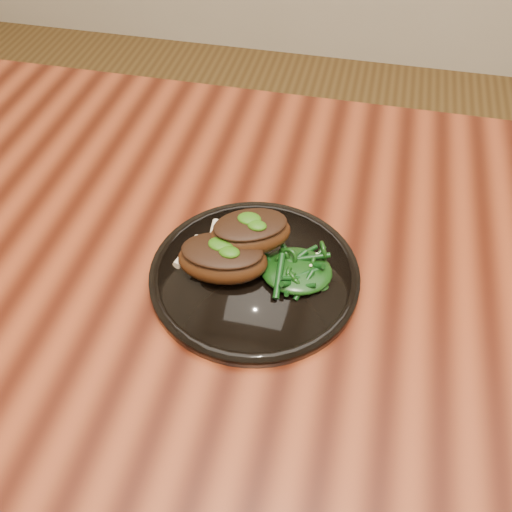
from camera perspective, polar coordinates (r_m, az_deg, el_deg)
The scene contains 6 objects.
desk at distance 0.79m, azimuth 12.68°, elevation -6.47°, with size 1.60×0.80×0.75m.
plate at distance 0.70m, azimuth -0.15°, elevation -1.89°, with size 0.26×0.26×0.02m.
lamb_chop_front at distance 0.68m, azimuth -3.41°, elevation -0.21°, with size 0.12×0.08×0.05m.
lamb_chop_back at distance 0.68m, azimuth -0.63°, elevation 2.42°, with size 0.12×0.10×0.04m.
herb_smear at distance 0.73m, azimuth -1.64°, elevation 2.11°, with size 0.08×0.05×0.00m, color #164106.
greens_heap at distance 0.68m, azimuth 4.08°, elevation -1.14°, with size 0.09×0.08×0.03m.
Camera 1 is at (-0.07, -0.48, 1.28)m, focal length 40.00 mm.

